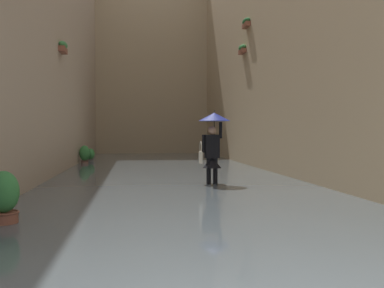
% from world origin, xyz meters
% --- Properties ---
extents(ground_plane, '(63.53, 63.53, 0.00)m').
position_xyz_m(ground_plane, '(0.00, -12.71, 0.00)').
color(ground_plane, '#605B56').
extents(flood_water, '(7.92, 31.41, 0.16)m').
position_xyz_m(flood_water, '(0.00, -12.71, 0.08)').
color(flood_water, '#515B60').
rests_on(flood_water, ground_plane).
extents(building_facade_left, '(2.04, 29.41, 12.04)m').
position_xyz_m(building_facade_left, '(-4.46, -12.70, 6.02)').
color(building_facade_left, tan).
rests_on(building_facade_left, ground_plane).
extents(building_facade_far, '(10.72, 1.80, 11.99)m').
position_xyz_m(building_facade_far, '(0.00, -26.31, 6.00)').
color(building_facade_far, tan).
rests_on(building_facade_far, ground_plane).
extents(person_wading, '(0.86, 0.86, 2.11)m').
position_xyz_m(person_wading, '(-0.96, -8.69, 1.39)').
color(person_wading, '#4C4233').
rests_on(person_wading, ground_plane).
extents(potted_plant_mid_right, '(0.40, 0.40, 0.77)m').
position_xyz_m(potted_plant_mid_right, '(3.14, -17.85, 0.42)').
color(potted_plant_mid_right, '#66605B').
rests_on(potted_plant_mid_right, ground_plane).
extents(potted_plant_near_right, '(0.45, 0.45, 0.94)m').
position_xyz_m(potted_plant_near_right, '(3.06, -4.08, 0.49)').
color(potted_plant_near_right, brown).
rests_on(potted_plant_near_right, ground_plane).
extents(potted_plant_far_right, '(0.45, 0.45, 0.94)m').
position_xyz_m(potted_plant_far_right, '(3.30, -16.89, 0.52)').
color(potted_plant_far_right, brown).
rests_on(potted_plant_far_right, ground_plane).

